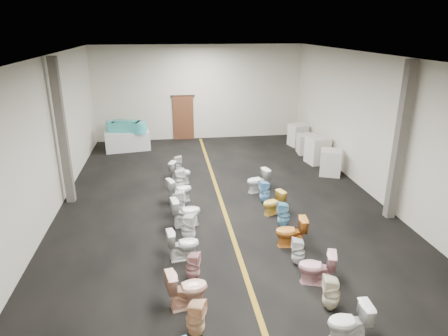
{
  "coord_description": "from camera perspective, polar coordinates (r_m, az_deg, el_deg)",
  "views": [
    {
      "loc": [
        -1.58,
        -11.3,
        5.32
      ],
      "look_at": [
        0.2,
        1.0,
        0.87
      ],
      "focal_mm": 32.0,
      "sensor_mm": 36.0,
      "label": 1
    }
  ],
  "objects": [
    {
      "name": "appliance_crate_b",
      "position": [
        16.65,
        13.2,
        2.49
      ],
      "size": [
        0.91,
        0.91,
        1.08
      ],
      "primitive_type": "cube",
      "rotation": [
        0.0,
        0.0,
        0.17
      ],
      "color": "silver",
      "rests_on": "floor"
    },
    {
      "name": "toilet_left_11",
      "position": [
        15.14,
        -6.69,
        0.45
      ],
      "size": [
        0.35,
        0.34,
        0.71
      ],
      "primitive_type": "imported",
      "rotation": [
        0.0,
        0.0,
        1.64
      ],
      "color": "silver",
      "rests_on": "floor"
    },
    {
      "name": "bathtub",
      "position": [
        18.37,
        -13.8,
        5.76
      ],
      "size": [
        1.82,
        0.97,
        0.55
      ],
      "rotation": [
        0.0,
        0.0,
        -0.26
      ],
      "color": "#3CAFAD",
      "rests_on": "display_table"
    },
    {
      "name": "toilet_right_7",
      "position": [
        11.98,
        7.08,
        -4.97
      ],
      "size": [
        0.78,
        0.61,
        0.7
      ],
      "primitive_type": "imported",
      "rotation": [
        0.0,
        0.0,
        -1.19
      ],
      "color": "gold",
      "rests_on": "floor"
    },
    {
      "name": "wall_back",
      "position": [
        19.61,
        -3.58,
        10.66
      ],
      "size": [
        10.0,
        0.0,
        10.0
      ],
      "primitive_type": "plane",
      "rotation": [
        1.57,
        0.0,
        0.0
      ],
      "color": "beige",
      "rests_on": "ground"
    },
    {
      "name": "toilet_right_4",
      "position": [
        9.65,
        10.57,
        -11.69
      ],
      "size": [
        0.37,
        0.37,
        0.69
      ],
      "primitive_type": "imported",
      "rotation": [
        0.0,
        0.0,
        -1.77
      ],
      "color": "silver",
      "rests_on": "floor"
    },
    {
      "name": "appliance_crate_a",
      "position": [
        15.46,
        14.97,
        0.77
      ],
      "size": [
        0.97,
        0.97,
        0.96
      ],
      "primitive_type": "cube",
      "rotation": [
        0.0,
        0.0,
        -0.4
      ],
      "color": "silver",
      "rests_on": "floor"
    },
    {
      "name": "toilet_right_9",
      "position": [
        13.46,
        4.86,
        -1.82
      ],
      "size": [
        0.86,
        0.63,
        0.79
      ],
      "primitive_type": "imported",
      "rotation": [
        0.0,
        0.0,
        -1.29
      ],
      "color": "white",
      "rests_on": "floor"
    },
    {
      "name": "toilet_left_3",
      "position": [
        9.01,
        -4.46,
        -13.88
      ],
      "size": [
        0.4,
        0.39,
        0.68
      ],
      "primitive_type": "imported",
      "rotation": [
        0.0,
        0.0,
        1.25
      ],
      "color": "#D29395",
      "rests_on": "floor"
    },
    {
      "name": "toilet_left_5",
      "position": [
        10.4,
        -5.11,
        -8.56
      ],
      "size": [
        0.49,
        0.48,
        0.81
      ],
      "primitive_type": "imported",
      "rotation": [
        0.0,
        0.0,
        1.15
      ],
      "color": "white",
      "rests_on": "floor"
    },
    {
      "name": "toilet_left_6",
      "position": [
        11.25,
        -5.47,
        -6.23
      ],
      "size": [
        0.88,
        0.59,
        0.83
      ],
      "primitive_type": "imported",
      "rotation": [
        0.0,
        0.0,
        1.74
      ],
      "color": "silver",
      "rests_on": "floor"
    },
    {
      "name": "toilet_left_7",
      "position": [
        11.92,
        -6.42,
        -4.9
      ],
      "size": [
        0.41,
        0.4,
        0.75
      ],
      "primitive_type": "imported",
      "rotation": [
        0.0,
        0.0,
        1.37
      ],
      "color": "white",
      "rests_on": "floor"
    },
    {
      "name": "toilet_right_3",
      "position": [
        9.08,
        13.08,
        -13.67
      ],
      "size": [
        0.88,
        0.68,
        0.8
      ],
      "primitive_type": "imported",
      "rotation": [
        0.0,
        0.0,
        -1.92
      ],
      "color": "pink",
      "rests_on": "floor"
    },
    {
      "name": "wall_left",
      "position": [
        12.2,
        -24.27,
        3.38
      ],
      "size": [
        0.0,
        16.0,
        16.0
      ],
      "primitive_type": "plane",
      "rotation": [
        1.57,
        0.0,
        1.57
      ],
      "color": "beige",
      "rests_on": "ground"
    },
    {
      "name": "toilet_left_8",
      "position": [
        12.74,
        -6.37,
        -3.11
      ],
      "size": [
        0.9,
        0.7,
        0.81
      ],
      "primitive_type": "imported",
      "rotation": [
        0.0,
        0.0,
        1.94
      ],
      "color": "silver",
      "rests_on": "floor"
    },
    {
      "name": "appliance_crate_d",
      "position": [
        18.94,
        10.49,
        4.65
      ],
      "size": [
        0.86,
        0.86,
        1.01
      ],
      "primitive_type": "cube",
      "rotation": [
        0.0,
        0.0,
        0.25
      ],
      "color": "silver",
      "rests_on": "floor"
    },
    {
      "name": "floor",
      "position": [
        12.59,
        -0.26,
        -5.28
      ],
      "size": [
        16.0,
        16.0,
        0.0
      ],
      "primitive_type": "plane",
      "color": "black",
      "rests_on": "ground"
    },
    {
      "name": "toilet_left_2",
      "position": [
        8.27,
        -5.27,
        -16.74
      ],
      "size": [
        0.89,
        0.62,
        0.83
      ],
      "primitive_type": "imported",
      "rotation": [
        0.0,
        0.0,
        1.77
      ],
      "color": "#EAAF92",
      "rests_on": "floor"
    },
    {
      "name": "display_table",
      "position": [
        18.52,
        -13.64,
        3.84
      ],
      "size": [
        2.06,
        1.27,
        0.86
      ],
      "primitive_type": "cube",
      "rotation": [
        0.0,
        0.0,
        0.17
      ],
      "color": "silver",
      "rests_on": "floor"
    },
    {
      "name": "wall_front",
      "position": [
        4.77,
        14.13,
        -20.98
      ],
      "size": [
        10.0,
        0.0,
        10.0
      ],
      "primitive_type": "plane",
      "rotation": [
        -1.57,
        0.0,
        0.0
      ],
      "color": "beige",
      "rests_on": "ground"
    },
    {
      "name": "toilet_right_6",
      "position": [
        11.21,
        8.51,
        -6.65
      ],
      "size": [
        0.38,
        0.38,
        0.76
      ],
      "primitive_type": "imported",
      "rotation": [
        0.0,
        0.0,
        -1.67
      ],
      "color": "#6EB1CE",
      "rests_on": "floor"
    },
    {
      "name": "door_frame",
      "position": [
        19.53,
        -5.93,
        10.18
      ],
      "size": [
        1.15,
        0.08,
        0.1
      ],
      "primitive_type": "cube",
      "color": "#331C11",
      "rests_on": "back_door"
    },
    {
      "name": "toilet_left_1",
      "position": [
        7.63,
        -4.09,
        -20.7
      ],
      "size": [
        0.45,
        0.45,
        0.76
      ],
      "primitive_type": "imported",
      "rotation": [
        0.0,
        0.0,
        1.17
      ],
      "color": "#F4BD8D",
      "rests_on": "floor"
    },
    {
      "name": "column_right",
      "position": [
        12.06,
        23.8,
        3.27
      ],
      "size": [
        0.25,
        0.25,
        4.5
      ],
      "primitive_type": "cube",
      "color": "#59544C",
      "rests_on": "floor"
    },
    {
      "name": "toilet_left_4",
      "position": [
        9.75,
        -5.84,
        -10.78
      ],
      "size": [
        0.82,
        0.54,
        0.78
      ],
      "primitive_type": "imported",
      "rotation": [
        0.0,
        0.0,
        1.71
      ],
      "color": "silver",
      "rests_on": "floor"
    },
    {
      "name": "toilet_right_1",
      "position": [
        7.84,
        17.39,
        -20.32
      ],
      "size": [
        0.77,
        0.46,
        0.77
      ],
      "primitive_type": "imported",
      "rotation": [
        0.0,
        0.0,
        -1.61
      ],
      "color": "white",
      "rests_on": "floor"
    },
    {
      "name": "toilet_left_10",
      "position": [
        14.3,
        -6.25,
        -0.61
      ],
      "size": [
        0.85,
        0.67,
        0.76
      ],
      "primitive_type": "imported",
      "rotation": [
        0.0,
        0.0,
        1.2
      ],
      "color": "silver",
      "rests_on": "floor"
    },
    {
      "name": "ceiling",
      "position": [
        11.44,
        -0.3,
        15.61
      ],
      "size": [
        16.0,
        16.0,
        0.0
      ],
      "primitive_type": "plane",
      "rotation": [
        3.14,
        0.0,
        0.0
      ],
      "color": "black",
      "rests_on": "ground"
    },
    {
      "name": "toilet_right_5",
      "position": [
        10.35,
        9.54,
        -9.0
      ],
      "size": [
        0.82,
        0.53,
        0.79
      ],
      "primitive_type": "imported",
      "rotation": [
        0.0,
        0.0,
        -1.69
      ],
      "color": "orange",
      "rests_on": "floor"
    },
    {
      "name": "aisle_stripe",
      "position": [
        12.59,
        -0.26,
        -5.27
      ],
      "size": [
        0.12,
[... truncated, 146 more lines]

